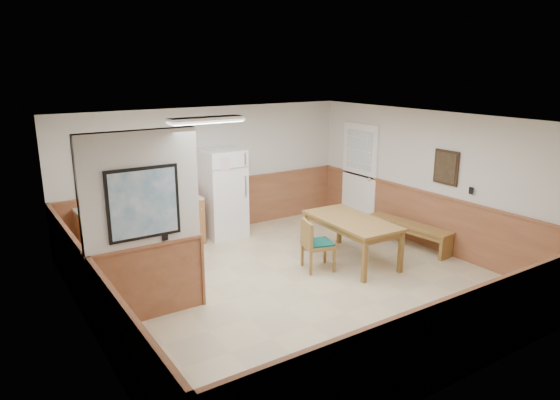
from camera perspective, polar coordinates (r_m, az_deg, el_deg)
ground at (r=7.84m, az=1.77°, el=-9.45°), size 6.00×6.00×0.00m
ceiling at (r=7.17m, az=1.93°, el=9.03°), size 6.00×6.00×0.02m
back_wall at (r=9.95m, az=-8.12°, el=3.31°), size 6.00×0.02×2.50m
right_wall at (r=9.41m, az=17.01°, el=2.12°), size 0.02×6.00×2.50m
left_wall at (r=6.27m, az=-21.32°, el=-4.66°), size 0.02×6.00×2.50m
wainscot_back at (r=10.11m, az=-7.91°, el=-0.87°), size 6.00×0.04×1.00m
wainscot_right at (r=9.58m, az=16.59°, el=-2.27°), size 0.04×6.00×1.00m
wainscot_left at (r=6.55m, az=-20.51°, el=-10.82°), size 0.04×6.00×1.00m
partition_wall at (r=6.63m, az=-15.35°, el=-3.26°), size 1.50×0.20×2.50m
kitchen_counter at (r=9.42m, az=-13.77°, el=-2.61°), size 2.20×0.61×1.00m
exterior_door at (r=10.71m, az=9.04°, el=3.03°), size 0.07×1.02×2.15m
kitchen_window at (r=9.20m, az=-20.05°, el=3.49°), size 0.80×0.04×1.00m
wall_painting at (r=9.14m, az=18.44°, el=3.56°), size 0.04×0.50×0.60m
fluorescent_fixture at (r=7.90m, az=-8.41°, el=9.05°), size 1.20×0.30×0.09m
refrigerator at (r=9.76m, az=-6.52°, el=0.78°), size 0.76×0.72×1.72m
dining_table at (r=8.54m, az=8.16°, el=-2.77°), size 0.95×1.78×0.75m
dining_bench at (r=9.53m, az=14.45°, el=-3.16°), size 0.57×1.75×0.45m
dining_chair at (r=8.16m, az=3.81°, el=-4.73°), size 0.75×0.60×0.85m
fire_extinguisher at (r=9.45m, az=-11.34°, el=1.70°), size 0.15×0.15×0.49m
soap_bottle at (r=9.06m, az=-19.10°, el=-0.07°), size 0.09×0.09×0.23m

